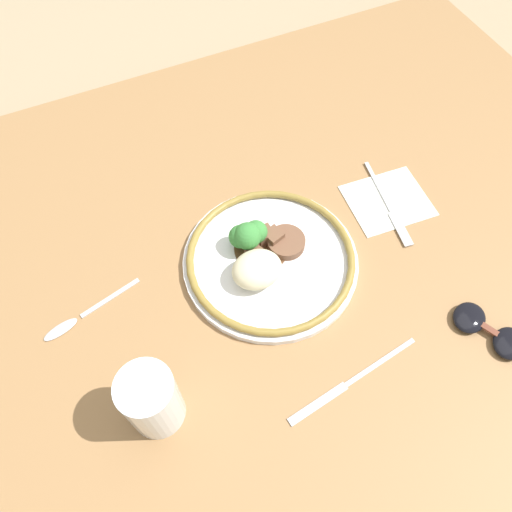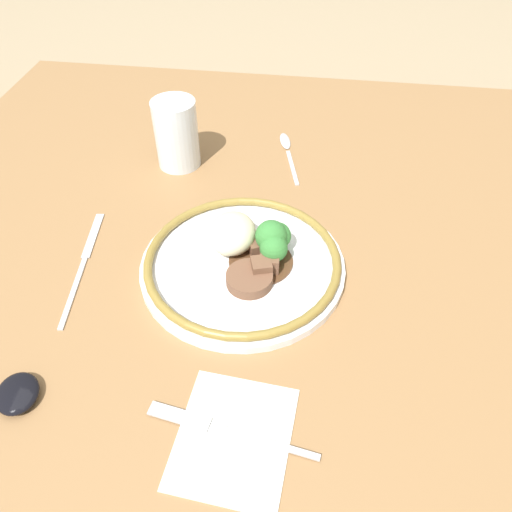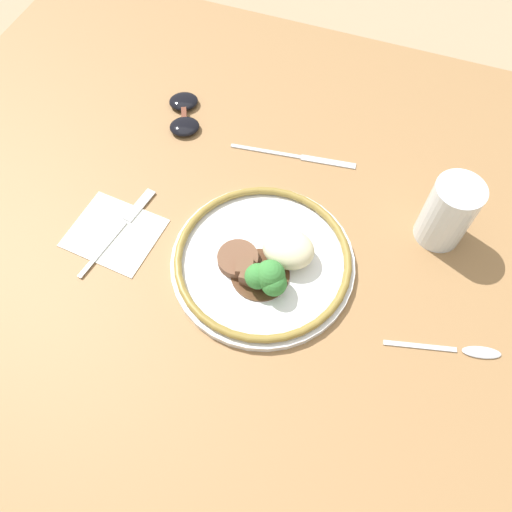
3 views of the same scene
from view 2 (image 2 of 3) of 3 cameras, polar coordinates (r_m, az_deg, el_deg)
ground_plane at (r=0.70m, az=-4.24°, el=-6.47°), size 8.00×8.00×0.00m
dining_table at (r=0.68m, az=-4.34°, el=-5.30°), size 1.30×1.10×0.04m
napkin at (r=0.55m, az=-2.56°, el=-19.99°), size 0.15×0.13×0.00m
plate at (r=0.68m, az=-1.27°, el=-0.30°), size 0.28×0.28×0.07m
juice_glass at (r=0.87m, az=-9.04°, el=13.31°), size 0.07×0.07×0.12m
fork at (r=0.55m, az=-4.72°, el=-18.88°), size 0.04×0.19×0.00m
knife at (r=0.74m, az=-19.05°, el=-0.56°), size 0.22×0.04×0.00m
spoon at (r=0.93m, az=3.54°, el=12.31°), size 0.16×0.05×0.01m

